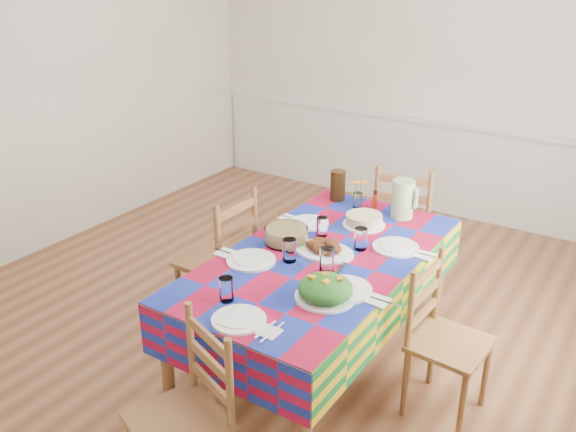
{
  "coord_description": "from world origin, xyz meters",
  "views": [
    {
      "loc": [
        2.18,
        -3.06,
        2.38
      ],
      "look_at": [
        0.29,
        -0.17,
        0.89
      ],
      "focal_mm": 38.0,
      "sensor_mm": 36.0,
      "label": 1
    }
  ],
  "objects_px": {
    "chair_left": "(221,262)",
    "dining_table": "(321,268)",
    "green_pitcher": "(403,199)",
    "tea_pitcher": "(338,185)",
    "chair_right": "(443,341)",
    "meat_platter": "(324,248)",
    "chair_far": "(403,225)",
    "chair_near": "(186,418)"
  },
  "relations": [
    {
      "from": "tea_pitcher",
      "to": "chair_near",
      "type": "distance_m",
      "value": 2.12
    },
    {
      "from": "meat_platter",
      "to": "chair_left",
      "type": "distance_m",
      "value": 0.81
    },
    {
      "from": "tea_pitcher",
      "to": "chair_left",
      "type": "relative_size",
      "value": 0.22
    },
    {
      "from": "dining_table",
      "to": "green_pitcher",
      "type": "relative_size",
      "value": 7.47
    },
    {
      "from": "chair_right",
      "to": "chair_far",
      "type": "bearing_deg",
      "value": 35.7
    },
    {
      "from": "chair_left",
      "to": "dining_table",
      "type": "bearing_deg",
      "value": 90.46
    },
    {
      "from": "meat_platter",
      "to": "chair_near",
      "type": "relative_size",
      "value": 0.41
    },
    {
      "from": "meat_platter",
      "to": "chair_right",
      "type": "height_order",
      "value": "chair_right"
    },
    {
      "from": "dining_table",
      "to": "chair_near",
      "type": "distance_m",
      "value": 1.24
    },
    {
      "from": "chair_far",
      "to": "chair_right",
      "type": "relative_size",
      "value": 1.1
    },
    {
      "from": "tea_pitcher",
      "to": "chair_left",
      "type": "height_order",
      "value": "chair_left"
    },
    {
      "from": "dining_table",
      "to": "meat_platter",
      "type": "distance_m",
      "value": 0.12
    },
    {
      "from": "chair_far",
      "to": "chair_right",
      "type": "bearing_deg",
      "value": 108.46
    },
    {
      "from": "meat_platter",
      "to": "tea_pitcher",
      "type": "relative_size",
      "value": 1.71
    },
    {
      "from": "chair_near",
      "to": "chair_far",
      "type": "xyz_separation_m",
      "value": [
        -0.0,
        2.43,
        0.04
      ]
    },
    {
      "from": "chair_near",
      "to": "chair_right",
      "type": "bearing_deg",
      "value": 78.89
    },
    {
      "from": "tea_pitcher",
      "to": "chair_left",
      "type": "distance_m",
      "value": 1.0
    },
    {
      "from": "chair_near",
      "to": "chair_right",
      "type": "xyz_separation_m",
      "value": [
        0.76,
        1.22,
        -0.01
      ]
    },
    {
      "from": "green_pitcher",
      "to": "meat_platter",
      "type": "bearing_deg",
      "value": -102.61
    },
    {
      "from": "green_pitcher",
      "to": "chair_far",
      "type": "distance_m",
      "value": 0.59
    },
    {
      "from": "chair_left",
      "to": "chair_far",
      "type": "bearing_deg",
      "value": 147.8
    },
    {
      "from": "chair_left",
      "to": "green_pitcher",
      "type": "bearing_deg",
      "value": 131.06
    },
    {
      "from": "tea_pitcher",
      "to": "chair_near",
      "type": "height_order",
      "value": "tea_pitcher"
    },
    {
      "from": "meat_platter",
      "to": "chair_right",
      "type": "xyz_separation_m",
      "value": [
        0.78,
        -0.04,
        -0.33
      ]
    },
    {
      "from": "green_pitcher",
      "to": "chair_far",
      "type": "height_order",
      "value": "green_pitcher"
    },
    {
      "from": "dining_table",
      "to": "green_pitcher",
      "type": "height_order",
      "value": "green_pitcher"
    },
    {
      "from": "green_pitcher",
      "to": "tea_pitcher",
      "type": "distance_m",
      "value": 0.51
    },
    {
      "from": "dining_table",
      "to": "chair_left",
      "type": "distance_m",
      "value": 0.79
    },
    {
      "from": "green_pitcher",
      "to": "chair_left",
      "type": "xyz_separation_m",
      "value": [
        -0.93,
        -0.79,
        -0.39
      ]
    },
    {
      "from": "chair_left",
      "to": "chair_near",
      "type": "bearing_deg",
      "value": 33.11
    },
    {
      "from": "green_pitcher",
      "to": "chair_right",
      "type": "distance_m",
      "value": 1.09
    },
    {
      "from": "green_pitcher",
      "to": "chair_right",
      "type": "relative_size",
      "value": 0.29
    },
    {
      "from": "meat_platter",
      "to": "green_pitcher",
      "type": "height_order",
      "value": "green_pitcher"
    },
    {
      "from": "chair_left",
      "to": "meat_platter",
      "type": "bearing_deg",
      "value": 93.66
    },
    {
      "from": "chair_left",
      "to": "chair_right",
      "type": "xyz_separation_m",
      "value": [
        1.54,
        0.0,
        -0.04
      ]
    },
    {
      "from": "tea_pitcher",
      "to": "chair_right",
      "type": "distance_m",
      "value": 1.46
    },
    {
      "from": "dining_table",
      "to": "chair_far",
      "type": "distance_m",
      "value": 1.23
    },
    {
      "from": "chair_far",
      "to": "meat_platter",
      "type": "bearing_deg",
      "value": 75.36
    },
    {
      "from": "dining_table",
      "to": "chair_right",
      "type": "bearing_deg",
      "value": 0.2
    },
    {
      "from": "tea_pitcher",
      "to": "chair_right",
      "type": "xyz_separation_m",
      "value": [
        1.12,
        -0.83,
        -0.41
      ]
    },
    {
      "from": "dining_table",
      "to": "chair_left",
      "type": "relative_size",
      "value": 1.94
    },
    {
      "from": "meat_platter",
      "to": "chair_left",
      "type": "xyz_separation_m",
      "value": [
        -0.76,
        -0.04,
        -0.29
      ]
    }
  ]
}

